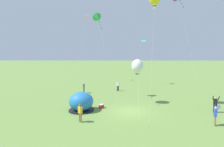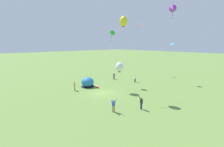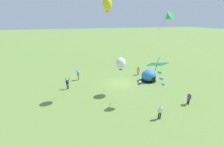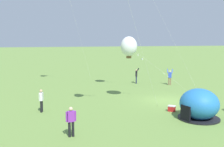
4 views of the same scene
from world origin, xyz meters
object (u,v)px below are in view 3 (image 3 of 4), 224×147
at_px(person_watching_sky, 138,70).
at_px(person_flying_kite, 67,83).
at_px(kite_cyan, 158,70).
at_px(kite_yellow, 107,4).
at_px(person_with_toddler, 189,98).
at_px(kite_white, 121,63).
at_px(popup_tent, 149,76).
at_px(person_arms_raised, 78,75).
at_px(cooler_box, 140,83).
at_px(person_center_field, 160,112).
at_px(kite_green, 168,17).

distance_m(person_watching_sky, person_flying_kite, 14.28).
bearing_deg(kite_cyan, kite_yellow, -94.37).
distance_m(person_with_toddler, kite_white, 10.43).
distance_m(popup_tent, person_watching_sky, 3.41).
relative_size(kite_cyan, kite_white, 1.30).
distance_m(popup_tent, person_arms_raised, 13.19).
distance_m(cooler_box, person_flying_kite, 12.48).
bearing_deg(cooler_box, person_watching_sky, -110.95).
bearing_deg(person_with_toddler, kite_cyan, 36.81).
relative_size(person_flying_kite, kite_cyan, 0.20).
distance_m(person_watching_sky, person_center_field, 14.35).
distance_m(person_flying_kite, kite_cyan, 19.58).
relative_size(person_flying_kite, person_center_field, 1.10).
distance_m(person_arms_raised, kite_green, 17.90).
distance_m(cooler_box, person_with_toddler, 8.57).
bearing_deg(popup_tent, person_watching_sky, -81.05).
bearing_deg(popup_tent, kite_green, 75.75).
xyz_separation_m(cooler_box, kite_cyan, (7.29, 15.83, 8.38)).
relative_size(popup_tent, cooler_box, 4.37).
relative_size(cooler_box, kite_white, 0.09).
relative_size(person_with_toddler, kite_white, 0.24).
height_order(cooler_box, kite_white, kite_white).
bearing_deg(person_center_field, cooler_box, -102.83).
relative_size(person_center_field, kite_cyan, 0.19).
xyz_separation_m(person_center_field, kite_yellow, (4.00, -8.39, 11.75)).
xyz_separation_m(popup_tent, person_with_toddler, (-1.20, 8.77, -0.03)).
xyz_separation_m(cooler_box, person_arms_raised, (10.38, -4.96, 0.78)).
xyz_separation_m(cooler_box, kite_yellow, (6.17, 1.15, 12.49)).
xyz_separation_m(person_with_toddler, kite_green, (2.64, -3.10, 10.17)).
bearing_deg(person_center_field, kite_cyan, 50.81).
height_order(person_arms_raised, kite_cyan, kite_cyan).
height_order(popup_tent, kite_yellow, kite_yellow).
distance_m(person_center_field, kite_white, 8.72).
distance_m(person_arms_raised, kite_cyan, 22.35).
xyz_separation_m(kite_cyan, kite_green, (-8.02, -11.08, 2.54)).
height_order(person_flying_kite, person_center_field, person_flying_kite).
relative_size(person_center_field, kite_yellow, 0.13).
relative_size(person_flying_kite, kite_yellow, 0.14).
xyz_separation_m(popup_tent, kite_cyan, (9.46, 16.75, 7.60)).
xyz_separation_m(person_flying_kite, kite_green, (-13.09, 6.25, 10.14)).
distance_m(kite_green, kite_white, 8.63).
relative_size(popup_tent, kite_green, 0.24).
relative_size(person_arms_raised, person_flying_kite, 1.00).
height_order(popup_tent, person_flying_kite, popup_tent).
height_order(person_with_toddler, person_center_field, same).
bearing_deg(person_watching_sky, person_with_toddler, 98.09).
distance_m(popup_tent, kite_cyan, 20.68).
xyz_separation_m(person_arms_raised, person_flying_kite, (1.98, 3.46, 0.00)).
xyz_separation_m(cooler_box, person_watching_sky, (-1.64, -4.29, 0.74)).
bearing_deg(kite_cyan, cooler_box, -114.74).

